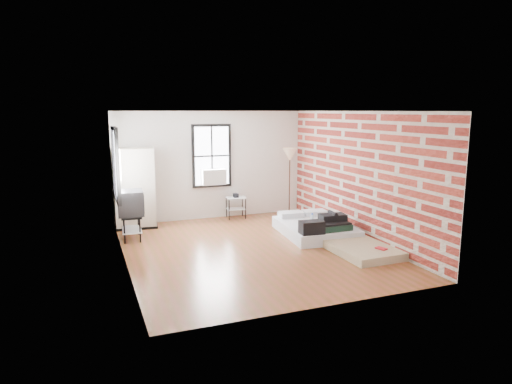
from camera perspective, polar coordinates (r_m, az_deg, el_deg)
name	(u,v)px	position (r m, az deg, el deg)	size (l,w,h in m)	color
ground	(252,249)	(9.46, -0.54, -7.13)	(6.00, 6.00, 0.00)	brown
room_shell	(256,163)	(9.51, -0.01, 3.67)	(5.02, 6.02, 2.80)	silver
mattress_main	(315,227)	(10.55, 7.43, -4.41)	(1.63, 2.10, 0.63)	silver
mattress_bare	(349,242)	(9.71, 11.57, -6.09)	(1.08, 2.01, 0.43)	#BFB08A
wardrobe	(135,189)	(11.32, -14.87, 0.42)	(1.03, 0.67, 1.93)	black
side_table	(236,202)	(12.02, -2.53, -1.20)	(0.53, 0.44, 0.66)	black
floor_lamp	(290,158)	(12.35, 4.25, 4.32)	(0.39, 0.39, 1.81)	black
tv_stand	(131,204)	(10.35, -15.38, -1.51)	(0.58, 0.80, 1.09)	black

